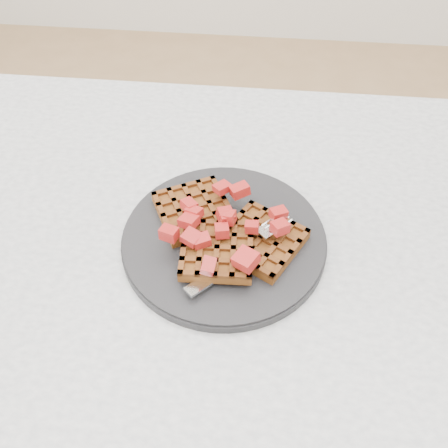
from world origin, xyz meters
name	(u,v)px	position (x,y,z in m)	size (l,w,h in m)	color
ground	(272,446)	(0.00, 0.00, 0.00)	(4.00, 4.00, 0.00)	tan
table	(303,309)	(0.00, 0.00, 0.64)	(1.20, 0.80, 0.75)	silver
plate	(224,239)	(-0.12, 0.02, 0.76)	(0.28, 0.28, 0.02)	black
waffles	(224,232)	(-0.12, 0.02, 0.78)	(0.22, 0.19, 0.03)	brown
strawberry_pile	(224,217)	(-0.12, 0.02, 0.80)	(0.15, 0.15, 0.02)	maroon
fork	(247,254)	(-0.09, -0.01, 0.77)	(0.02, 0.18, 0.02)	silver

